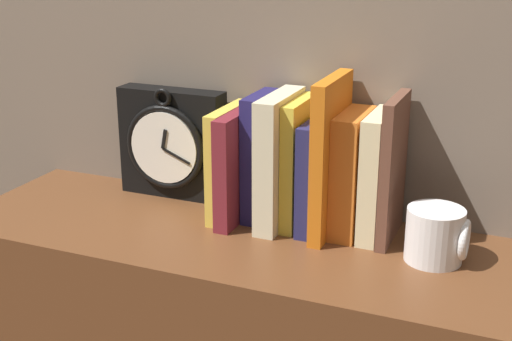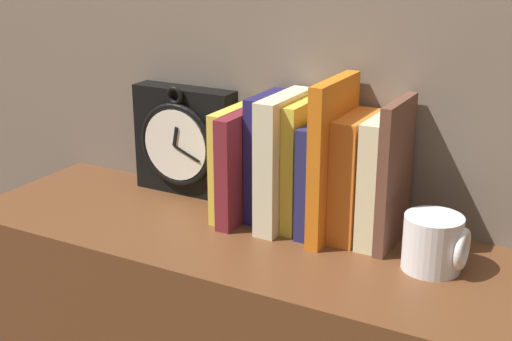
# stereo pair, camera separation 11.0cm
# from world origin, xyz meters

# --- Properties ---
(clock) EXTENTS (0.20, 0.06, 0.21)m
(clock) POSITION_xyz_m (-0.22, 0.12, 0.81)
(clock) COLOR black
(clock) RESTS_ON bookshelf
(book_slot0_yellow) EXTENTS (0.02, 0.14, 0.19)m
(book_slot0_yellow) POSITION_xyz_m (-0.08, 0.08, 0.80)
(book_slot0_yellow) COLOR gold
(book_slot0_yellow) RESTS_ON bookshelf
(book_slot1_maroon) EXTENTS (0.03, 0.16, 0.19)m
(book_slot1_maroon) POSITION_xyz_m (-0.06, 0.07, 0.80)
(book_slot1_maroon) COLOR maroon
(book_slot1_maroon) RESTS_ON bookshelf
(book_slot2_navy) EXTENTS (0.03, 0.11, 0.21)m
(book_slot2_navy) POSITION_xyz_m (-0.03, 0.09, 0.81)
(book_slot2_navy) COLOR #201B50
(book_slot2_navy) RESTS_ON bookshelf
(book_slot3_cream) EXTENTS (0.04, 0.15, 0.22)m
(book_slot3_cream) POSITION_xyz_m (0.01, 0.08, 0.82)
(book_slot3_cream) COLOR beige
(book_slot3_cream) RESTS_ON bookshelf
(book_slot4_yellow) EXTENTS (0.02, 0.12, 0.21)m
(book_slot4_yellow) POSITION_xyz_m (0.04, 0.09, 0.81)
(book_slot4_yellow) COLOR gold
(book_slot4_yellow) RESTS_ON bookshelf
(book_slot5_navy) EXTENTS (0.03, 0.13, 0.18)m
(book_slot5_navy) POSITION_xyz_m (0.07, 0.08, 0.80)
(book_slot5_navy) COLOR navy
(book_slot5_navy) RESTS_ON bookshelf
(book_slot6_orange) EXTENTS (0.02, 0.15, 0.26)m
(book_slot6_orange) POSITION_xyz_m (0.10, 0.07, 0.83)
(book_slot6_orange) COLOR orange
(book_slot6_orange) RESTS_ON bookshelf
(book_slot7_orange) EXTENTS (0.04, 0.12, 0.20)m
(book_slot7_orange) POSITION_xyz_m (0.13, 0.09, 0.81)
(book_slot7_orange) COLOR orange
(book_slot7_orange) RESTS_ON bookshelf
(book_slot8_cream) EXTENTS (0.03, 0.12, 0.20)m
(book_slot8_cream) POSITION_xyz_m (0.17, 0.09, 0.81)
(book_slot8_cream) COLOR beige
(book_slot8_cream) RESTS_ON bookshelf
(book_slot9_brown) EXTENTS (0.02, 0.13, 0.23)m
(book_slot9_brown) POSITION_xyz_m (0.20, 0.09, 0.82)
(book_slot9_brown) COLOR brown
(book_slot9_brown) RESTS_ON bookshelf
(mug) EXTENTS (0.09, 0.09, 0.08)m
(mug) POSITION_xyz_m (0.28, 0.03, 0.75)
(mug) COLOR white
(mug) RESTS_ON bookshelf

